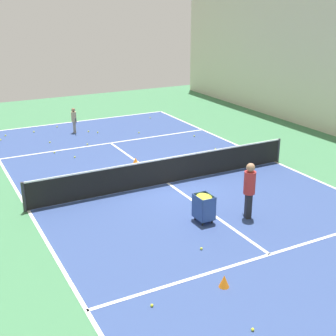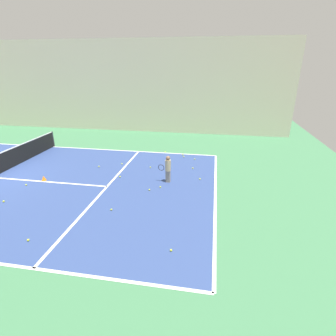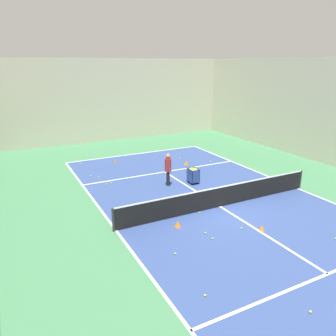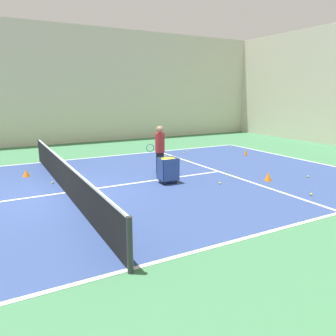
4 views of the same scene
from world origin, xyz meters
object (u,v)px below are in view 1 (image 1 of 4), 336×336
ball_cart (204,203)px  training_cone_0 (217,162)px  player_near_baseline (74,119)px  coach_at_net (249,187)px  tennis_net (168,170)px  training_cone_1 (136,160)px

ball_cart → training_cone_0: size_ratio=3.43×
player_near_baseline → ball_cart: player_near_baseline is taller
player_near_baseline → coach_at_net: (-1.76, 11.76, 0.29)m
ball_cart → player_near_baseline: bearing=-87.9°
tennis_net → player_near_baseline: bearing=-83.6°
tennis_net → ball_cart: tennis_net is taller
player_near_baseline → training_cone_1: 5.68m
tennis_net → training_cone_0: tennis_net is taller
player_near_baseline → training_cone_1: (-0.80, 5.59, -0.60)m
tennis_net → coach_at_net: (-0.84, 3.59, 0.49)m
tennis_net → player_near_baseline: player_near_baseline is taller
coach_at_net → ball_cart: coach_at_net is taller
tennis_net → training_cone_1: (0.12, -2.58, -0.40)m
training_cone_1 → coach_at_net: bearing=98.9°
coach_at_net → training_cone_0: (-1.82, -4.40, -0.87)m
training_cone_1 → training_cone_0: bearing=147.7°
tennis_net → ball_cart: 3.24m
tennis_net → coach_at_net: size_ratio=5.86×
tennis_net → training_cone_0: (-2.67, -0.81, -0.38)m
ball_cart → training_cone_0: (-3.16, -4.01, -0.47)m
player_near_baseline → training_cone_0: (-3.58, 7.36, -0.58)m
coach_at_net → training_cone_0: size_ratio=6.93×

